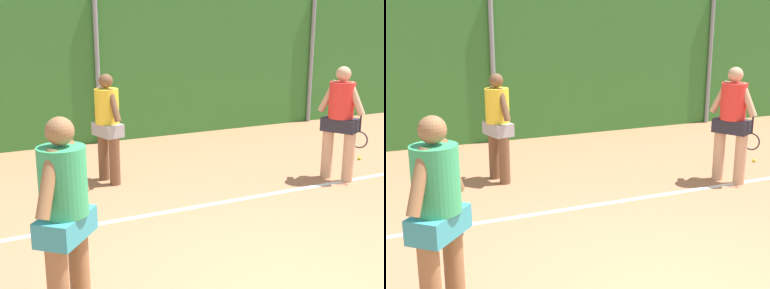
{
  "view_description": "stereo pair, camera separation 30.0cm",
  "coord_description": "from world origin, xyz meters",
  "views": [
    {
      "loc": [
        -2.73,
        -3.39,
        2.6
      ],
      "look_at": [
        0.09,
        2.54,
        0.95
      ],
      "focal_mm": 47.04,
      "sensor_mm": 36.0,
      "label": 1
    },
    {
      "loc": [
        -2.46,
        -3.52,
        2.6
      ],
      "look_at": [
        0.09,
        2.54,
        0.95
      ],
      "focal_mm": 47.04,
      "sensor_mm": 36.0,
      "label": 2
    }
  ],
  "objects": [
    {
      "name": "tennis_ball_2",
      "position": [
        4.06,
        3.5,
        0.03
      ],
      "size": [
        0.07,
        0.07,
        0.07
      ],
      "primitive_type": "sphere",
      "color": "#CCDB33",
      "rests_on": "ground_plane"
    },
    {
      "name": "fence_post_right",
      "position": [
        5.51,
        6.89,
        1.59
      ],
      "size": [
        0.1,
        0.1,
        3.18
      ],
      "primitive_type": "cylinder",
      "color": "gray",
      "rests_on": "ground_plane"
    },
    {
      "name": "player_backcourt_far",
      "position": [
        -0.58,
        4.26,
        0.99
      ],
      "size": [
        0.42,
        0.72,
        1.76
      ],
      "rotation": [
        0.0,
        0.0,
        1.83
      ],
      "color": "brown",
      "rests_on": "ground_plane"
    },
    {
      "name": "player_foreground_near",
      "position": [
        -2.01,
        0.58,
        1.04
      ],
      "size": [
        0.59,
        0.69,
        1.85
      ],
      "rotation": [
        0.0,
        0.0,
        0.85
      ],
      "color": "#8C603D",
      "rests_on": "ground_plane"
    },
    {
      "name": "court_baseline_paint",
      "position": [
        0.0,
        2.62,
        0.0
      ],
      "size": [
        13.96,
        0.1,
        0.01
      ],
      "primitive_type": "cube",
      "color": "white",
      "rests_on": "ground_plane"
    },
    {
      "name": "player_midcourt",
      "position": [
        2.86,
        2.77,
        1.05
      ],
      "size": [
        0.54,
        0.74,
        1.87
      ],
      "rotation": [
        0.0,
        0.0,
        5.19
      ],
      "color": "tan",
      "rests_on": "ground_plane"
    },
    {
      "name": "tennis_ball_1",
      "position": [
        -1.98,
        2.38,
        0.03
      ],
      "size": [
        0.07,
        0.07,
        0.07
      ],
      "primitive_type": "sphere",
      "color": "#CCDB33",
      "rests_on": "ground_plane"
    },
    {
      "name": "hedge_fence_backdrop",
      "position": [
        0.0,
        7.07,
        1.56
      ],
      "size": [
        19.1,
        0.25,
        3.11
      ],
      "primitive_type": "cube",
      "color": "#33702D",
      "rests_on": "ground_plane"
    },
    {
      "name": "ground_plane",
      "position": [
        0.0,
        2.08,
        0.0
      ],
      "size": [
        29.38,
        29.38,
        0.0
      ],
      "primitive_type": "plane",
      "color": "#B2704C"
    },
    {
      "name": "fence_post_center",
      "position": [
        0.0,
        6.89,
        1.59
      ],
      "size": [
        0.1,
        0.1,
        3.18
      ],
      "primitive_type": "cylinder",
      "color": "gray",
      "rests_on": "ground_plane"
    }
  ]
}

